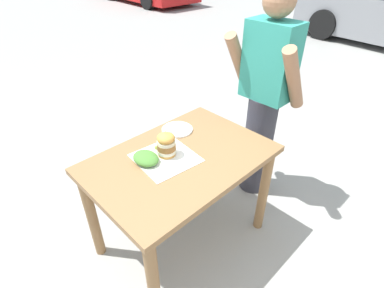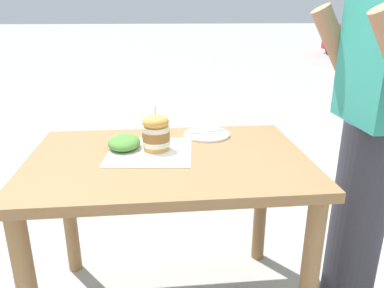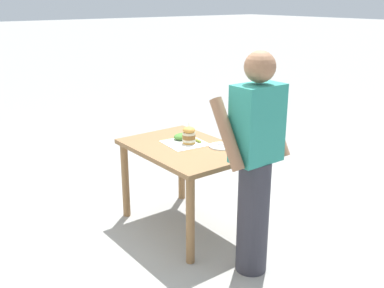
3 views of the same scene
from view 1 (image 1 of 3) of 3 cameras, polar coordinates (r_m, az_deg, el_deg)
ground_plane at (r=2.42m, az=-1.78°, el=-17.35°), size 80.00×80.00×0.00m
patio_table at (r=1.96m, az=-2.11°, el=-5.54°), size 0.78×1.15×0.78m
serving_paper at (r=1.87m, az=-5.04°, el=-2.63°), size 0.38×0.38×0.00m
sandwich at (r=1.85m, az=-4.92°, el=-0.03°), size 0.12×0.12×0.19m
pickle_spear at (r=1.96m, az=-6.02°, el=-0.33°), size 0.03×0.08×0.02m
side_plate_with_forks at (r=2.14m, az=-2.84°, el=2.79°), size 0.22×0.22×0.02m
side_salad at (r=1.84m, az=-8.78°, el=-2.67°), size 0.18×0.14×0.06m
diner_across_table at (r=2.40m, az=13.61°, el=8.31°), size 0.55×0.35×1.69m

